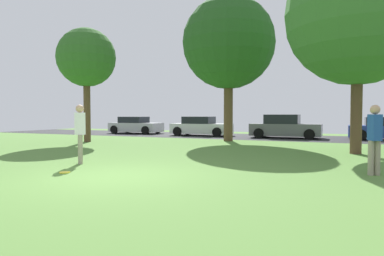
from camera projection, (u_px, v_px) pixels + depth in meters
ground_plane at (114, 177)px, 8.19m from camera, size 44.00×44.00×0.00m
road_strip at (260, 137)px, 22.79m from camera, size 44.00×6.40×0.01m
oak_tree_right at (358, 14)px, 12.80m from camera, size 5.45×5.45×8.09m
oak_tree_left at (86, 58)px, 18.55m from camera, size 3.20×3.20×6.26m
birch_tree_lone at (229, 43)px, 19.10m from camera, size 5.23×5.23×8.20m
person_catcher at (80, 131)px, 10.34m from camera, size 0.39×0.38×1.81m
person_walking at (375, 136)px, 8.37m from camera, size 0.33×0.38×1.75m
frisbee_disc at (65, 172)px, 8.74m from camera, size 0.27×0.27×0.03m
parked_car_silver at (136, 126)px, 27.13m from camera, size 4.16×2.06×1.34m
parked_car_white at (201, 127)px, 24.27m from camera, size 4.28×1.99×1.37m
parked_car_grey at (285, 127)px, 21.80m from camera, size 4.39×2.07×1.52m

